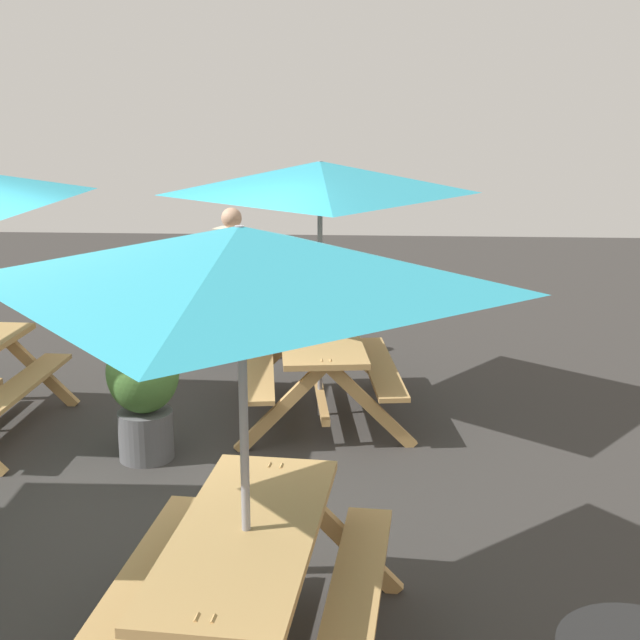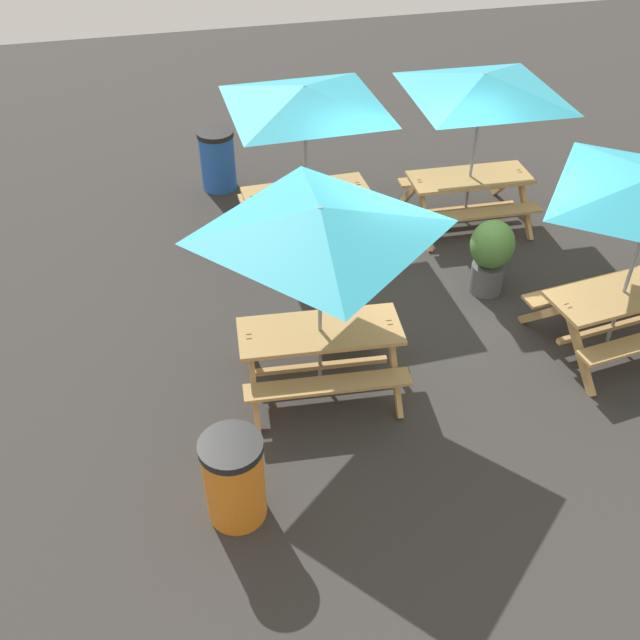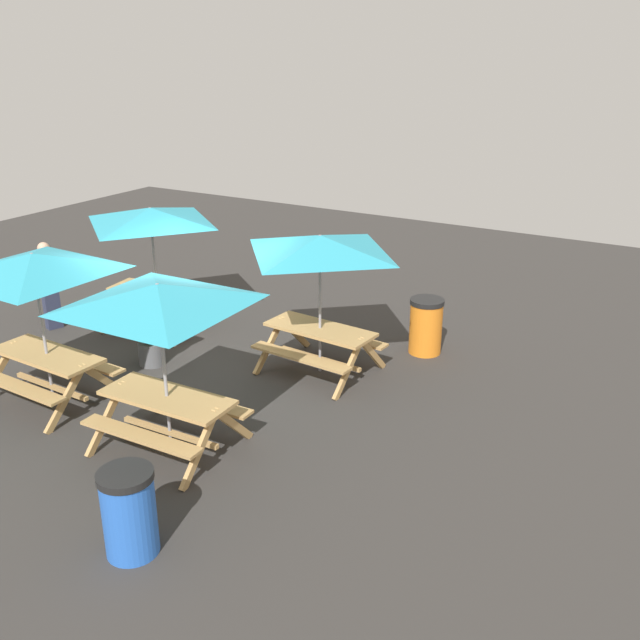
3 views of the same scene
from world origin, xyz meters
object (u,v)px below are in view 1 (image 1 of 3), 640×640
picnic_table_1 (241,292)px  person_standing (233,280)px  potted_plant_0 (144,389)px  picnic_table_0 (320,198)px

picnic_table_1 → person_standing: (-5.33, -0.88, -1.10)m
potted_plant_0 → person_standing: person_standing is taller
picnic_table_0 → person_standing: (-1.70, -1.04, -1.10)m
picnic_table_0 → potted_plant_0: bearing=-59.0°
person_standing → potted_plant_0: bearing=103.2°
picnic_table_0 → potted_plant_0: 2.21m
picnic_table_1 → picnic_table_0: bearing=-177.7°
person_standing → picnic_table_0: bearing=140.9°
picnic_table_1 → potted_plant_0: bearing=-150.5°
picnic_table_1 → potted_plant_0: (-2.58, -1.18, -1.40)m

